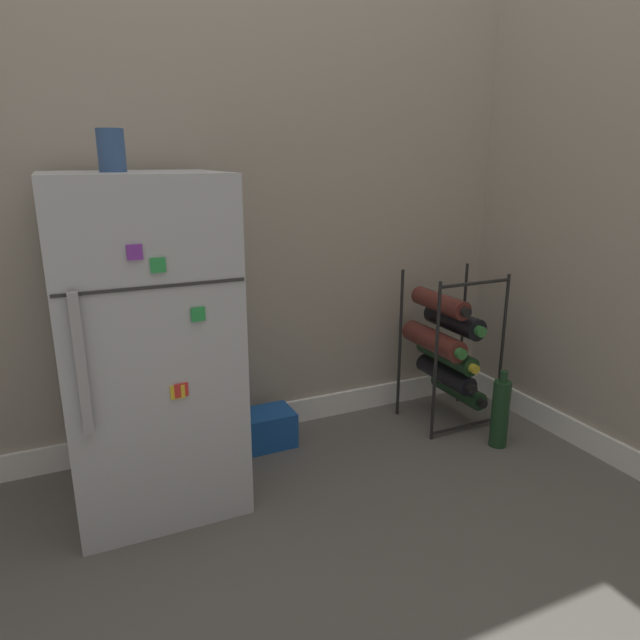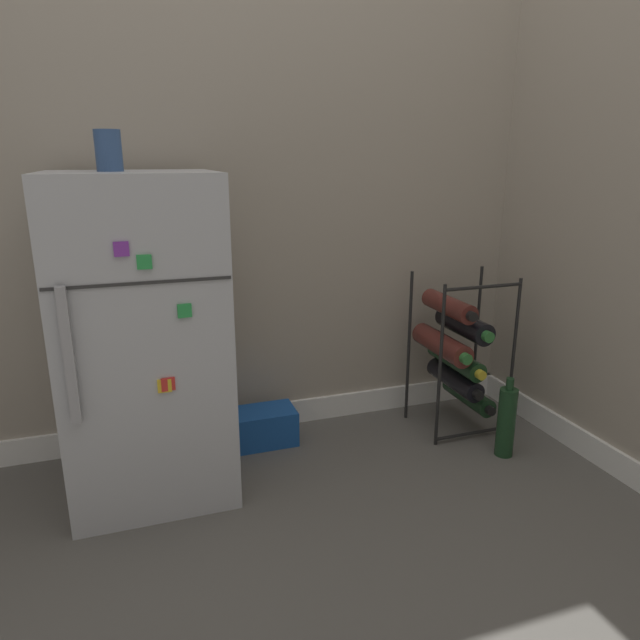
{
  "view_description": "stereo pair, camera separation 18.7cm",
  "coord_description": "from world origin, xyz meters",
  "views": [
    {
      "loc": [
        -0.74,
        -1.21,
        0.99
      ],
      "look_at": [
        0.01,
        0.42,
        0.48
      ],
      "focal_mm": 32.0,
      "sensor_mm": 36.0,
      "label": 1
    },
    {
      "loc": [
        -0.57,
        -1.28,
        0.99
      ],
      "look_at": [
        0.01,
        0.42,
        0.48
      ],
      "focal_mm": 32.0,
      "sensor_mm": 36.0,
      "label": 2
    }
  ],
  "objects": [
    {
      "name": "soda_box",
      "position": [
        -0.17,
        0.54,
        0.06
      ],
      "size": [
        0.24,
        0.14,
        0.13
      ],
      "color": "#194C9E",
      "rests_on": "ground_plane"
    },
    {
      "name": "wine_rack",
      "position": [
        0.54,
        0.44,
        0.3
      ],
      "size": [
        0.31,
        0.32,
        0.59
      ],
      "color": "black",
      "rests_on": "ground_plane"
    },
    {
      "name": "wall_back",
      "position": [
        0.0,
        0.7,
        1.24
      ],
      "size": [
        6.73,
        0.07,
        2.5
      ],
      "color": "#9E9384",
      "rests_on": "ground_plane"
    },
    {
      "name": "fridge_top_cup",
      "position": [
        -0.59,
        0.38,
        1.01
      ],
      "size": [
        0.07,
        0.07,
        0.11
      ],
      "color": "#335184",
      "rests_on": "mini_fridge"
    },
    {
      "name": "ground_plane",
      "position": [
        0.0,
        0.0,
        0.0
      ],
      "size": [
        14.0,
        14.0,
        0.0
      ],
      "primitive_type": "plane",
      "color": "#56544F"
    },
    {
      "name": "loose_bottle_floor",
      "position": [
        0.6,
        0.19,
        0.13
      ],
      "size": [
        0.06,
        0.06,
        0.28
      ],
      "color": "#19381E",
      "rests_on": "ground_plane"
    },
    {
      "name": "mini_fridge",
      "position": [
        -0.55,
        0.39,
        0.48
      ],
      "size": [
        0.46,
        0.47,
        0.96
      ],
      "color": "#B7BABF",
      "rests_on": "ground_plane"
    }
  ]
}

